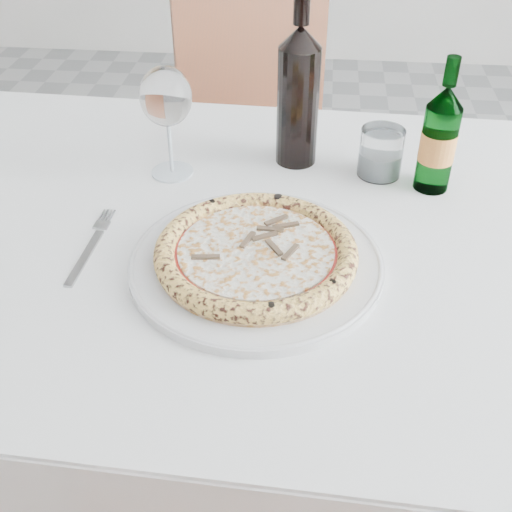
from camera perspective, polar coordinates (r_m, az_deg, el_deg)
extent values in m
cube|color=brown|center=(1.03, 0.58, 1.32)|extent=(1.51, 0.89, 0.04)
cube|color=white|center=(1.01, 0.58, 2.38)|extent=(1.57, 0.96, 0.01)
cube|color=white|center=(1.46, 2.27, 8.89)|extent=(1.54, 0.01, 0.22)
cylinder|color=brown|center=(1.71, -21.49, -0.45)|extent=(0.06, 0.06, 0.71)
cube|color=brown|center=(1.72, 1.04, 6.42)|extent=(0.51, 0.51, 0.04)
cube|color=brown|center=(1.77, -0.44, 16.34)|extent=(0.39, 0.17, 0.46)
cylinder|color=brown|center=(2.03, 4.41, 3.71)|extent=(0.04, 0.04, 0.43)
cylinder|color=brown|center=(1.77, 7.75, -2.28)|extent=(0.04, 0.04, 0.43)
cylinder|color=brown|center=(1.96, -5.18, 2.36)|extent=(0.04, 0.04, 0.43)
cylinder|color=brown|center=(1.69, -3.18, -4.09)|extent=(0.04, 0.04, 0.43)
cylinder|color=silver|center=(0.93, 0.00, -0.64)|extent=(0.37, 0.37, 0.01)
torus|color=silver|center=(0.92, 0.00, -0.39)|extent=(0.36, 0.36, 0.01)
cylinder|color=tan|center=(0.92, 0.00, 0.00)|extent=(0.28, 0.28, 0.01)
torus|color=#E6B556|center=(0.91, 0.00, 0.40)|extent=(0.29, 0.29, 0.03)
cylinder|color=red|center=(0.91, 0.00, 0.40)|extent=(0.24, 0.24, 0.00)
cylinder|color=white|center=(0.91, 0.00, 0.55)|extent=(0.22, 0.22, 0.00)
cube|color=brown|center=(0.91, 1.78, 0.67)|extent=(0.04, 0.01, 0.00)
cube|color=brown|center=(0.93, 2.19, 1.83)|extent=(0.03, 0.03, 0.00)
cube|color=brown|center=(0.96, 0.39, 3.02)|extent=(0.01, 0.04, 0.00)
cube|color=brown|center=(0.93, -1.31, 1.73)|extent=(0.03, 0.03, 0.00)
cube|color=brown|center=(0.91, -3.19, 0.97)|extent=(0.04, 0.01, 0.00)
cube|color=brown|center=(0.88, -3.49, -0.91)|extent=(0.03, 0.03, 0.00)
cube|color=brown|center=(0.88, -0.26, -0.72)|extent=(0.01, 0.04, 0.00)
cube|color=brown|center=(0.87, 2.33, -0.93)|extent=(0.03, 0.03, 0.00)
cube|color=gray|center=(0.98, -14.97, -0.10)|extent=(0.02, 0.14, 0.00)
cube|color=gray|center=(1.04, -13.59, 2.63)|extent=(0.02, 0.02, 0.00)
cylinder|color=gray|center=(1.06, -13.63, 3.45)|extent=(0.00, 0.03, 0.00)
cylinder|color=gray|center=(1.06, -13.34, 3.44)|extent=(0.00, 0.03, 0.00)
cylinder|color=gray|center=(1.06, -13.04, 3.43)|extent=(0.00, 0.03, 0.00)
cylinder|color=gray|center=(1.06, -12.74, 3.41)|extent=(0.00, 0.03, 0.00)
cylinder|color=silver|center=(1.16, -7.43, 7.42)|extent=(0.07, 0.07, 0.00)
cylinder|color=silver|center=(1.14, -7.64, 9.66)|extent=(0.01, 0.01, 0.10)
ellipsoid|color=white|center=(1.10, -8.03, 13.88)|extent=(0.09, 0.09, 0.10)
cylinder|color=white|center=(1.15, 11.04, 9.02)|extent=(0.08, 0.08, 0.09)
cylinder|color=silver|center=(1.16, 10.92, 8.11)|extent=(0.07, 0.07, 0.04)
cylinder|color=#277035|center=(1.12, 15.79, 9.15)|extent=(0.06, 0.06, 0.15)
cone|color=#277035|center=(1.08, 16.62, 13.42)|extent=(0.06, 0.06, 0.04)
cylinder|color=#277035|center=(1.07, 17.01, 15.44)|extent=(0.02, 0.02, 0.05)
cylinder|color=gold|center=(1.12, 15.83, 9.35)|extent=(0.06, 0.06, 0.05)
cylinder|color=black|center=(1.15, 3.72, 13.08)|extent=(0.07, 0.07, 0.21)
cone|color=black|center=(1.11, 3.99, 18.93)|extent=(0.07, 0.07, 0.04)
cylinder|color=black|center=(1.09, 4.10, 21.17)|extent=(0.03, 0.03, 0.05)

